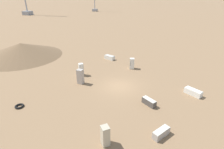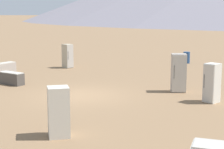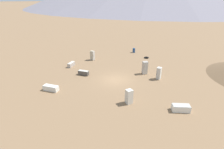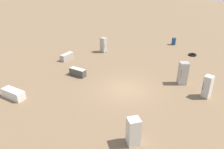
# 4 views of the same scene
# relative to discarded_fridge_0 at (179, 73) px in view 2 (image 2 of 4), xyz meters

# --- Properties ---
(ground_plane) EXTENTS (1000.00, 1000.00, 0.00)m
(ground_plane) POSITION_rel_discarded_fridge_0_xyz_m (-4.93, -0.51, -0.96)
(ground_plane) COLOR #846647
(discarded_fridge_0) EXTENTS (0.81, 0.74, 1.93)m
(discarded_fridge_0) POSITION_rel_discarded_fridge_0_xyz_m (0.00, 0.00, 0.00)
(discarded_fridge_0) COLOR #A89E93
(discarded_fridge_0) RESTS_ON ground_plane
(discarded_fridge_2) EXTENTS (1.57, 1.41, 0.69)m
(discarded_fridge_2) POSITION_rel_discarded_fridge_0_xyz_m (-8.81, 2.60, -0.62)
(discarded_fridge_2) COLOR #4C4742
(discarded_fridge_2) RESTS_ON ground_plane
(discarded_fridge_3) EXTENTS (0.82, 0.81, 1.75)m
(discarded_fridge_3) POSITION_rel_discarded_fridge_0_xyz_m (0.92, -2.32, -0.09)
(discarded_fridge_3) COLOR silver
(discarded_fridge_3) RESTS_ON ground_plane
(discarded_fridge_4) EXTENTS (1.44, 1.64, 0.67)m
(discarded_fridge_4) POSITION_rel_discarded_fridge_0_xyz_m (-10.07, 6.80, -0.63)
(discarded_fridge_4) COLOR #A89E93
(discarded_fridge_4) RESTS_ON ground_plane
(discarded_fridge_5) EXTENTS (0.76, 0.78, 1.64)m
(discarded_fridge_5) POSITION_rel_discarded_fridge_0_xyz_m (-5.58, -6.53, -0.14)
(discarded_fridge_5) COLOR beige
(discarded_fridge_5) RESTS_ON ground_plane
(discarded_fridge_6) EXTENTS (0.86, 0.88, 1.71)m
(discarded_fridge_6) POSITION_rel_discarded_fridge_0_xyz_m (-5.94, 8.76, -0.11)
(discarded_fridge_6) COLOR #B2A88E
(discarded_fridge_6) RESTS_ON ground_plane
(scrap_tire) EXTENTS (0.90, 0.90, 0.19)m
(scrap_tire) POSITION_rel_discarded_fridge_0_xyz_m (3.97, 6.38, -0.87)
(scrap_tire) COLOR black
(scrap_tire) RESTS_ON ground_plane
(rusty_barrel) EXTENTS (0.52, 0.52, 0.90)m
(rusty_barrel) POSITION_rel_discarded_fridge_0_xyz_m (3.32, 10.51, -0.51)
(rusty_barrel) COLOR navy
(rusty_barrel) RESTS_ON ground_plane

